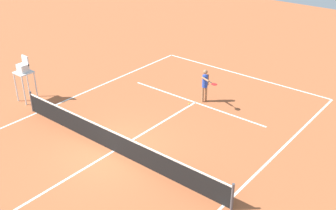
{
  "coord_description": "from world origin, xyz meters",
  "views": [
    {
      "loc": [
        -10.78,
        9.71,
        9.44
      ],
      "look_at": [
        -0.08,
        -3.48,
        0.8
      ],
      "focal_mm": 43.81,
      "sensor_mm": 36.0,
      "label": 1
    }
  ],
  "objects": [
    {
      "name": "ground_plane",
      "position": [
        0.0,
        0.0,
        0.0
      ],
      "size": [
        60.0,
        60.0,
        0.0
      ],
      "primitive_type": "plane",
      "color": "#AD5933"
    },
    {
      "name": "court_lines",
      "position": [
        0.0,
        0.0,
        0.0
      ],
      "size": [
        10.84,
        21.25,
        0.01
      ],
      "color": "white",
      "rests_on": "ground"
    },
    {
      "name": "tennis_net",
      "position": [
        0.0,
        0.0,
        0.5
      ],
      "size": [
        11.44,
        0.1,
        1.07
      ],
      "color": "#4C4C51",
      "rests_on": "ground"
    },
    {
      "name": "player_serving",
      "position": [
        -0.33,
        -6.19,
        1.05
      ],
      "size": [
        1.21,
        0.91,
        1.76
      ],
      "rotation": [
        0.0,
        0.0,
        1.23
      ],
      "color": "#9E704C",
      "rests_on": "ground"
    },
    {
      "name": "tennis_ball",
      "position": [
        0.12,
        -5.45,
        0.03
      ],
      "size": [
        0.07,
        0.07,
        0.07
      ],
      "primitive_type": "sphere",
      "color": "#CCE033",
      "rests_on": "ground"
    },
    {
      "name": "umpire_chair",
      "position": [
        6.88,
        -0.55,
        1.61
      ],
      "size": [
        0.8,
        0.8,
        2.41
      ],
      "color": "silver",
      "rests_on": "ground"
    }
  ]
}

